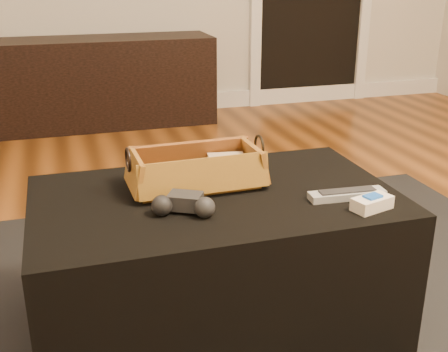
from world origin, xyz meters
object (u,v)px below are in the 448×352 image
object	(u,v)px
wicker_basket	(196,171)
cream_gadget	(372,203)
media_cabinet	(102,82)
tv_remote	(191,181)
game_controller	(184,204)
ottoman	(215,261)
silver_remote	(347,194)

from	to	relation	value
wicker_basket	cream_gadget	xyz separation A→B (m)	(0.40, -0.29, -0.03)
media_cabinet	tv_remote	bearing A→B (deg)	-88.93
tv_remote	wicker_basket	size ratio (longest dim) A/B	0.52
game_controller	cream_gadget	bearing A→B (deg)	-13.40
ottoman	wicker_basket	xyz separation A→B (m)	(-0.03, 0.08, 0.26)
game_controller	cream_gadget	world-z (taller)	game_controller
wicker_basket	silver_remote	xyz separation A→B (m)	(0.37, -0.21, -0.03)
tv_remote	cream_gadget	xyz separation A→B (m)	(0.42, -0.28, -0.01)
ottoman	wicker_basket	bearing A→B (deg)	113.41
wicker_basket	cream_gadget	world-z (taller)	wicker_basket
ottoman	silver_remote	distance (m)	0.42
media_cabinet	game_controller	xyz separation A→B (m)	(-0.01, -2.52, 0.17)
silver_remote	tv_remote	bearing A→B (deg)	153.94
media_cabinet	tv_remote	xyz separation A→B (m)	(0.04, -2.36, 0.17)
tv_remote	silver_remote	distance (m)	0.43
media_cabinet	game_controller	world-z (taller)	media_cabinet
media_cabinet	game_controller	bearing A→B (deg)	-90.32
media_cabinet	ottoman	bearing A→B (deg)	-87.72
wicker_basket	game_controller	xyz separation A→B (m)	(-0.08, -0.18, -0.02)
game_controller	cream_gadget	xyz separation A→B (m)	(0.47, -0.11, -0.01)
wicker_basket	media_cabinet	bearing A→B (deg)	91.54
game_controller	cream_gadget	size ratio (longest dim) A/B	1.45
ottoman	silver_remote	world-z (taller)	silver_remote
wicker_basket	game_controller	world-z (taller)	wicker_basket
tv_remote	wicker_basket	xyz separation A→B (m)	(0.02, 0.02, 0.02)
ottoman	cream_gadget	bearing A→B (deg)	-30.46
tv_remote	cream_gadget	bearing A→B (deg)	-41.19
media_cabinet	ottoman	size ratio (longest dim) A/B	1.47
tv_remote	ottoman	bearing A→B (deg)	-57.51
cream_gadget	tv_remote	bearing A→B (deg)	146.44
media_cabinet	wicker_basket	distance (m)	2.35
media_cabinet	ottoman	world-z (taller)	media_cabinet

